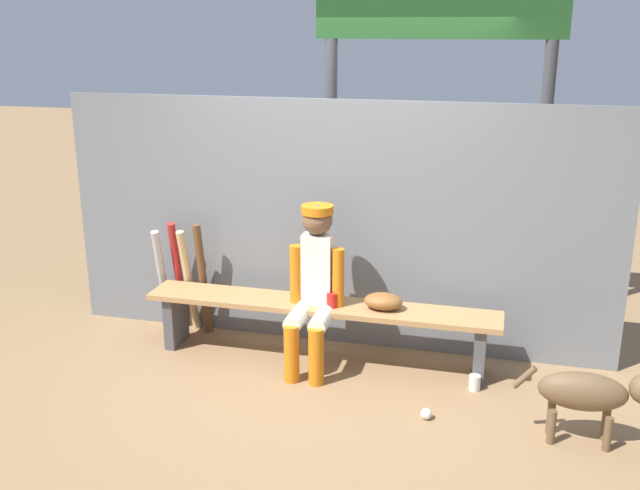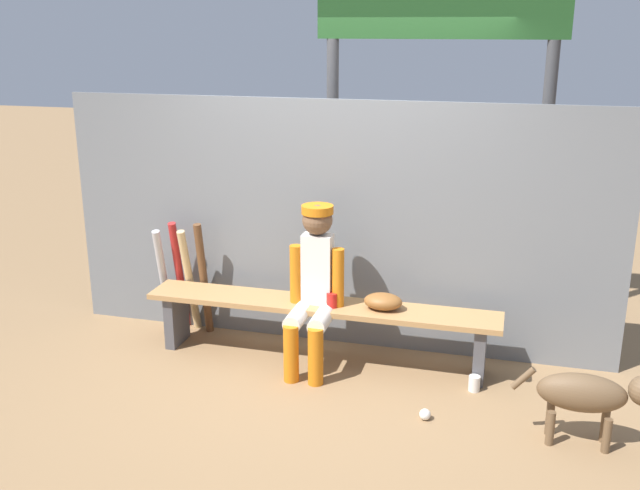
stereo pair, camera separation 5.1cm
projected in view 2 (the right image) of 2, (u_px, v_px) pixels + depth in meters
The scene contains 14 objects.
ground_plane at pixel (320, 359), 5.50m from camera, with size 30.00×30.00×0.00m, color olive.
chainlink_fence at pixel (333, 225), 5.56m from camera, with size 4.34×0.03×1.92m, color slate.
dugout_bench at pixel (320, 315), 5.39m from camera, with size 2.66×0.36×0.46m.
player_seated at pixel (313, 283), 5.21m from camera, with size 0.41×0.55×1.21m.
baseball_glove at pixel (383, 301), 5.23m from camera, with size 0.28×0.20×0.12m, color brown.
bat_wood_dark at pixel (204, 279), 5.83m from camera, with size 0.06×0.06×0.95m, color brown.
bat_wood_natural at pixel (190, 280), 5.87m from camera, with size 0.06×0.06×0.91m, color tan.
bat_aluminum_red at pixel (180, 275), 5.93m from camera, with size 0.06×0.06×0.95m, color #B22323.
bat_aluminum_silver at pixel (164, 279), 5.93m from camera, with size 0.06×0.06×0.90m, color #B7B7BC.
baseball at pixel (425, 414), 4.65m from camera, with size 0.07×0.07×0.07m, color white.
cup_on_ground at pixel (474, 383), 5.02m from camera, with size 0.08×0.08×0.11m, color silver.
cup_on_bench at pixel (332, 300), 5.27m from camera, with size 0.08×0.08×0.11m, color red.
scoreboard at pixel (448, 37), 5.68m from camera, with size 2.25×0.27×3.35m.
dog at pixel (592, 395), 4.29m from camera, with size 0.84×0.20×0.49m.
Camera 2 is at (1.31, -4.83, 2.44)m, focal length 40.57 mm.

